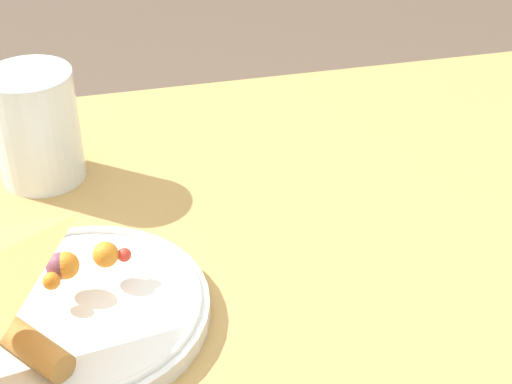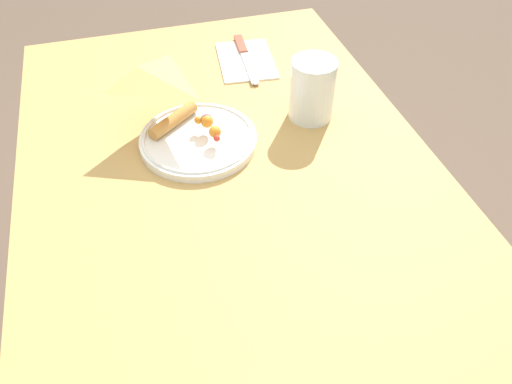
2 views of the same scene
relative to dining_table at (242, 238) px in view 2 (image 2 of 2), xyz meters
name	(u,v)px [view 2 (image 2 of 2)]	position (x,y,z in m)	size (l,w,h in m)	color
dining_table	(242,238)	(0.00, 0.00, 0.00)	(1.27, 0.74, 0.77)	tan
plate_pizza	(199,137)	(-0.16, -0.04, 0.13)	(0.22, 0.22, 0.05)	white
milk_glass	(312,92)	(-0.18, 0.19, 0.16)	(0.09, 0.09, 0.12)	white
napkin_folded	(246,60)	(-0.42, 0.12, 0.11)	(0.19, 0.14, 0.00)	white
butter_knife	(245,56)	(-0.43, 0.13, 0.12)	(0.22, 0.03, 0.01)	#99422D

